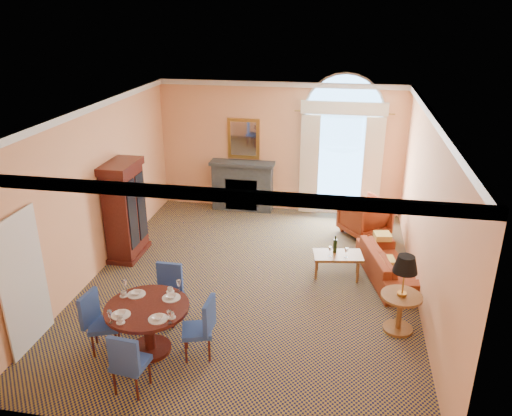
% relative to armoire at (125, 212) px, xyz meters
% --- Properties ---
extents(ground, '(7.50, 7.50, 0.00)m').
position_rel_armoire_xyz_m(ground, '(2.72, -0.63, -0.97)').
color(ground, '#14163F').
rests_on(ground, ground).
extents(room_envelope, '(6.04, 7.52, 3.45)m').
position_rel_armoire_xyz_m(room_envelope, '(2.69, 0.03, 1.54)').
color(room_envelope, '#FFB079').
rests_on(room_envelope, ground).
extents(armoire, '(0.58, 1.02, 2.01)m').
position_rel_armoire_xyz_m(armoire, '(0.00, 0.00, 0.00)').
color(armoire, '#3A120D').
rests_on(armoire, ground).
extents(dining_table, '(1.23, 1.23, 0.98)m').
position_rel_armoire_xyz_m(dining_table, '(1.61, -2.90, -0.39)').
color(dining_table, '#3A120D').
rests_on(dining_table, ground).
extents(dining_chair_north, '(0.48, 0.48, 0.96)m').
position_rel_armoire_xyz_m(dining_chair_north, '(1.61, -2.01, -0.42)').
color(dining_chair_north, navy).
rests_on(dining_chair_north, ground).
extents(dining_chair_south, '(0.48, 0.49, 0.96)m').
position_rel_armoire_xyz_m(dining_chair_south, '(1.69, -3.82, -0.42)').
color(dining_chair_south, navy).
rests_on(dining_chair_south, ground).
extents(dining_chair_east, '(0.53, 0.53, 0.96)m').
position_rel_armoire_xyz_m(dining_chair_east, '(2.44, -2.86, -0.42)').
color(dining_chair_east, navy).
rests_on(dining_chair_east, ground).
extents(dining_chair_west, '(0.55, 0.55, 0.96)m').
position_rel_armoire_xyz_m(dining_chair_west, '(0.85, -2.99, -0.42)').
color(dining_chair_west, navy).
rests_on(dining_chair_west, ground).
extents(sofa, '(1.24, 2.09, 0.57)m').
position_rel_armoire_xyz_m(sofa, '(5.27, -0.03, -0.68)').
color(sofa, maroon).
rests_on(sofa, ground).
extents(armchair, '(1.28, 1.29, 0.85)m').
position_rel_armoire_xyz_m(armchair, '(4.84, 1.92, -0.55)').
color(armchair, maroon).
rests_on(armchair, ground).
extents(coffee_table, '(0.99, 0.65, 0.82)m').
position_rel_armoire_xyz_m(coffee_table, '(4.29, -0.13, -0.53)').
color(coffee_table, brown).
rests_on(coffee_table, ground).
extents(side_table, '(0.64, 0.64, 1.30)m').
position_rel_armoire_xyz_m(side_table, '(5.32, -1.69, -0.14)').
color(side_table, brown).
rests_on(side_table, ground).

